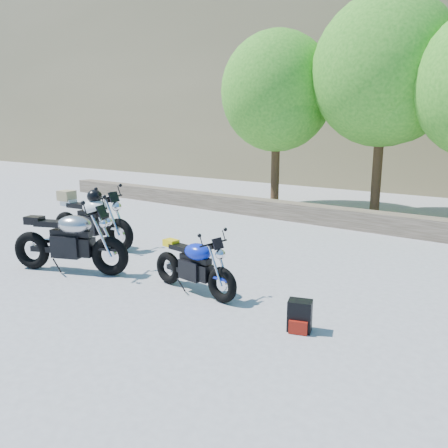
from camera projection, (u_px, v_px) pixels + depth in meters
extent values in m
plane|color=gray|center=(181.00, 272.00, 7.94)|extent=(90.00, 90.00, 0.00)
cube|color=#483E30|center=(319.00, 215.00, 12.11)|extent=(22.00, 0.55, 0.50)
cylinder|color=#382314|center=(275.00, 162.00, 14.67)|extent=(0.28, 0.28, 3.02)
sphere|color=#287A1B|center=(277.00, 92.00, 14.20)|extent=(3.67, 3.67, 3.67)
sphere|color=#287A1B|center=(285.00, 112.00, 13.80)|extent=(2.38, 2.38, 2.38)
cylinder|color=#382314|center=(378.00, 160.00, 12.94)|extent=(0.28, 0.28, 3.36)
sphere|color=#287A1B|center=(384.00, 71.00, 12.42)|extent=(4.08, 4.08, 4.08)
sphere|color=#287A1B|center=(397.00, 96.00, 12.03)|extent=(2.64, 2.64, 2.64)
torus|color=black|center=(110.00, 256.00, 7.68)|extent=(0.71, 0.45, 0.70)
torus|color=black|center=(32.00, 250.00, 8.05)|extent=(0.71, 0.45, 0.70)
cylinder|color=silver|center=(110.00, 256.00, 7.68)|extent=(0.24, 0.14, 0.24)
cylinder|color=silver|center=(32.00, 250.00, 8.05)|extent=(0.24, 0.14, 0.24)
cube|color=black|center=(68.00, 246.00, 7.84)|extent=(0.62, 0.52, 0.40)
cube|color=black|center=(71.00, 233.00, 7.77)|extent=(0.78, 0.48, 0.11)
ellipsoid|color=#A9A9AD|center=(75.00, 225.00, 7.72)|extent=(0.75, 0.65, 0.33)
cube|color=black|center=(51.00, 223.00, 7.84)|extent=(0.60, 0.45, 0.10)
cube|color=black|center=(34.00, 220.00, 7.91)|extent=(0.37, 0.33, 0.14)
cylinder|color=black|center=(96.00, 212.00, 7.57)|extent=(0.33, 0.68, 0.04)
sphere|color=silver|center=(106.00, 223.00, 7.56)|extent=(0.20, 0.20, 0.20)
torus|color=black|center=(120.00, 235.00, 9.25)|extent=(0.73, 0.29, 0.71)
torus|color=black|center=(67.00, 227.00, 10.02)|extent=(0.73, 0.29, 0.71)
cylinder|color=silver|center=(120.00, 235.00, 9.25)|extent=(0.25, 0.08, 0.24)
cylinder|color=silver|center=(67.00, 227.00, 10.02)|extent=(0.25, 0.08, 0.24)
cube|color=black|center=(91.00, 225.00, 9.62)|extent=(0.58, 0.41, 0.40)
cube|color=black|center=(93.00, 214.00, 9.53)|extent=(0.80, 0.30, 0.11)
ellipsoid|color=white|center=(95.00, 207.00, 9.46)|extent=(0.70, 0.53, 0.34)
cube|color=black|center=(79.00, 206.00, 9.69)|extent=(0.59, 0.33, 0.10)
cube|color=white|center=(68.00, 202.00, 9.85)|extent=(0.34, 0.27, 0.14)
cylinder|color=black|center=(110.00, 197.00, 9.19)|extent=(0.15, 0.73, 0.04)
sphere|color=silver|center=(117.00, 207.00, 9.15)|extent=(0.20, 0.20, 0.20)
ellipsoid|color=black|center=(95.00, 196.00, 9.41)|extent=(0.36, 0.37, 0.30)
cube|color=#968357|center=(67.00, 195.00, 9.83)|extent=(0.38, 0.34, 0.22)
torus|color=black|center=(222.00, 285.00, 6.46)|extent=(0.55, 0.18, 0.55)
torus|color=black|center=(168.00, 268.00, 7.27)|extent=(0.55, 0.18, 0.55)
cylinder|color=silver|center=(222.00, 285.00, 6.46)|extent=(0.19, 0.05, 0.19)
cylinder|color=silver|center=(168.00, 268.00, 7.27)|extent=(0.19, 0.05, 0.19)
cube|color=black|center=(193.00, 269.00, 6.85)|extent=(0.43, 0.29, 0.31)
cube|color=black|center=(195.00, 259.00, 6.78)|extent=(0.61, 0.18, 0.09)
ellipsoid|color=#0B1EAA|center=(198.00, 252.00, 6.71)|extent=(0.51, 0.37, 0.26)
cube|color=black|center=(182.00, 248.00, 6.96)|extent=(0.44, 0.22, 0.08)
cube|color=yellow|center=(171.00, 243.00, 7.12)|extent=(0.25, 0.19, 0.11)
cylinder|color=black|center=(214.00, 243.00, 6.45)|extent=(0.07, 0.56, 0.03)
sphere|color=silver|center=(220.00, 254.00, 6.38)|extent=(0.15, 0.15, 0.15)
cube|color=black|center=(300.00, 316.00, 5.54)|extent=(0.35, 0.30, 0.41)
cube|color=maroon|center=(298.00, 328.00, 5.45)|extent=(0.23, 0.12, 0.17)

